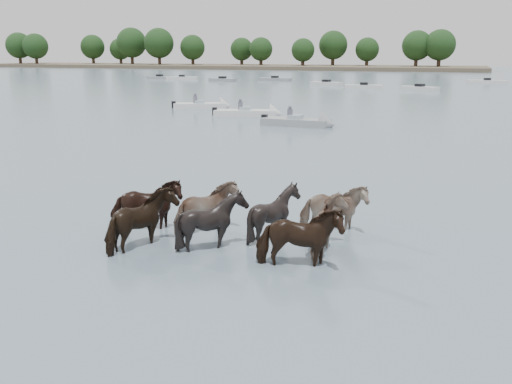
% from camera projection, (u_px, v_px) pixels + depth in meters
% --- Properties ---
extents(ground, '(400.00, 400.00, 0.00)m').
position_uv_depth(ground, '(259.00, 268.00, 12.54)').
color(ground, slate).
rests_on(ground, ground).
extents(shoreline, '(160.00, 30.00, 1.00)m').
position_uv_depth(shoreline, '(212.00, 66.00, 172.36)').
color(shoreline, '#4C4233').
rests_on(shoreline, ground).
extents(pony_herd, '(7.14, 4.61, 1.66)m').
position_uv_depth(pony_herd, '(237.00, 221.00, 14.03)').
color(pony_herd, black).
rests_on(pony_herd, ground).
extents(motorboat_a, '(5.39, 2.95, 1.92)m').
position_uv_depth(motorboat_a, '(255.00, 113.00, 42.26)').
color(motorboat_a, silver).
rests_on(motorboat_a, ground).
extents(motorboat_b, '(5.14, 1.85, 1.92)m').
position_uv_depth(motorboat_b, '(306.00, 123.00, 36.52)').
color(motorboat_b, gray).
rests_on(motorboat_b, ground).
extents(motorboat_f, '(5.11, 3.60, 1.92)m').
position_uv_depth(motorboat_f, '(208.00, 106.00, 48.13)').
color(motorboat_f, silver).
rests_on(motorboat_f, ground).
extents(distant_flotilla, '(104.73, 28.49, 0.93)m').
position_uv_depth(distant_flotilla, '(439.00, 83.00, 82.63)').
color(distant_flotilla, gray).
rests_on(distant_flotilla, ground).
extents(treeline, '(145.18, 22.18, 12.58)m').
position_uv_depth(treeline, '(197.00, 46.00, 173.64)').
color(treeline, '#382619').
rests_on(treeline, ground).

